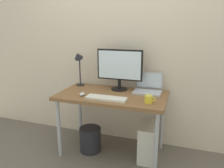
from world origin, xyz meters
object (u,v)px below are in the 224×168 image
computer_tower (148,142)px  wastebasket (90,139)px  monitor (120,67)px  desk (112,100)px  laptop (148,87)px  desk_lamp (78,61)px  keyboard (106,98)px  mouse (82,94)px  coffee_mug (149,99)px

computer_tower → wastebasket: 0.70m
monitor → desk: bearing=-97.8°
monitor → laptop: size_ratio=1.74×
monitor → desk_lamp: size_ratio=1.21×
keyboard → wastebasket: keyboard is taller
desk → laptop: (0.38, 0.22, 0.13)m
desk → mouse: mouse is taller
desk_lamp → coffee_mug: (0.97, -0.37, -0.29)m
desk_lamp → mouse: size_ratio=5.12×
keyboard → computer_tower: (0.44, 0.20, -0.54)m
desk → monitor: (0.03, 0.20, 0.35)m
desk → mouse: (-0.30, -0.16, 0.09)m
desk_lamp → wastebasket: (0.26, -0.27, -0.92)m
desk_lamp → mouse: (0.22, -0.36, -0.31)m
monitor → keyboard: (-0.03, -0.40, -0.27)m
desk_lamp → coffee_mug: bearing=-20.9°
mouse → computer_tower: mouse is taller
monitor → desk_lamp: bearing=179.9°
laptop → desk_lamp: (-0.90, -0.02, 0.27)m
monitor → wastebasket: 0.95m
laptop → keyboard: bearing=-132.6°
desk → computer_tower: size_ratio=2.94×
computer_tower → laptop: bearing=105.5°
mouse → coffee_mug: bearing=-0.7°
keyboard → mouse: 0.30m
computer_tower → wastebasket: (-0.70, -0.07, -0.06)m
desk → keyboard: (-0.00, -0.19, 0.08)m
monitor → laptop: bearing=2.7°
laptop → coffee_mug: laptop is taller
desk_lamp → wastebasket: bearing=-46.0°
computer_tower → coffee_mug: bearing=-86.4°
desk → coffee_mug: size_ratio=10.70×
laptop → mouse: (-0.68, -0.38, -0.04)m
monitor → wastebasket: size_ratio=1.86×
keyboard → coffee_mug: size_ratio=3.81×
wastebasket → laptop: bearing=23.9°
monitor → laptop: 0.41m
keyboard → coffee_mug: 0.45m
keyboard → computer_tower: keyboard is taller
computer_tower → monitor: bearing=154.0°
laptop → wastebasket: size_ratio=1.07×
desk → wastebasket: (-0.26, -0.06, -0.52)m
desk_lamp → mouse: bearing=-59.0°
mouse → desk: bearing=27.6°
mouse → computer_tower: 0.93m
laptop → computer_tower: laptop is taller
mouse → coffee_mug: coffee_mug is taller
mouse → laptop: bearing=28.9°
coffee_mug → wastebasket: 0.95m
keyboard → desk: bearing=89.6°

